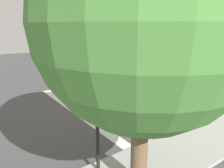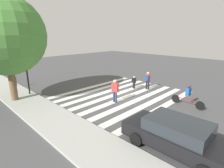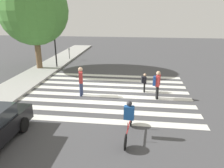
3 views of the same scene
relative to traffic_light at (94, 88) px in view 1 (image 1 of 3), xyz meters
name	(u,v)px [view 1 (image 1 of 3)]	position (x,y,z in m)	size (l,w,h in m)	color
ground_plane	(125,99)	(-5.54, -5.29, -2.97)	(60.00, 60.00, 0.00)	#444447
sidewalk_curb	(212,135)	(-5.54, 0.96, -2.90)	(36.00, 2.50, 0.14)	#9E9E99
crosswalk_stripes	(125,99)	(-5.54, -5.29, -2.97)	(7.94, 10.00, 0.01)	silver
traffic_light	(94,88)	(0.00, 0.00, 0.00)	(0.60, 0.50, 4.24)	black
street_tree	(144,24)	(-0.59, 1.46, 1.91)	(5.57, 5.57, 7.68)	brown
pedestrian_adult_blue_shirt	(149,88)	(-6.20, -3.74, -1.98)	(0.53, 0.34, 1.77)	navy
pedestrian_adult_tall_backpack	(102,83)	(-5.09, -7.50, -2.27)	(0.36, 0.32, 1.21)	black
pedestrian_child_with_backpack	(108,76)	(-6.14, -8.21, -2.00)	(0.50, 0.45, 1.66)	black
cyclist_mid_street	(159,74)	(-10.39, -6.81, -2.11)	(2.41, 0.42, 1.58)	black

